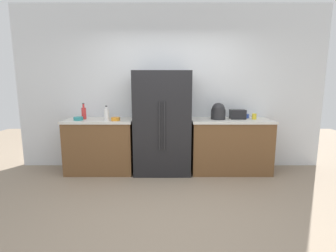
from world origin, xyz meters
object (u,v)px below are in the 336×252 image
(cup_c, at_px, (108,116))
(bowl_b, at_px, (79,119))
(bowl_a, at_px, (116,119))
(refrigerator, at_px, (163,123))
(bottle_b, at_px, (85,113))
(cup_a, at_px, (248,116))
(toaster, at_px, (239,114))
(bottle_a, at_px, (108,115))
(rice_cooker, at_px, (219,112))
(cup_b, at_px, (255,117))

(cup_c, relative_size, bowl_b, 0.64)
(bowl_a, bearing_deg, refrigerator, 8.55)
(bottle_b, height_order, cup_a, bottle_b)
(bowl_a, bearing_deg, toaster, 5.26)
(refrigerator, distance_m, bottle_a, 0.94)
(rice_cooker, distance_m, bowl_b, 2.38)
(toaster, height_order, bottle_b, bottle_b)
(bottle_b, bearing_deg, bowl_b, -111.38)
(toaster, height_order, rice_cooker, rice_cooker)
(rice_cooker, height_order, cup_a, rice_cooker)
(cup_b, height_order, bowl_a, cup_b)
(bottle_a, bearing_deg, rice_cooker, 5.37)
(bottle_a, bearing_deg, cup_b, 4.05)
(bottle_a, xyz_separation_m, bottle_b, (-0.44, 0.20, 0.01))
(refrigerator, xyz_separation_m, bowl_b, (-1.42, -0.08, 0.09))
(bowl_b, bearing_deg, bottle_b, 68.62)
(cup_a, distance_m, bowl_a, 2.32)
(cup_b, bearing_deg, refrigerator, -178.72)
(cup_c, bearing_deg, refrigerator, -9.10)
(cup_a, bearing_deg, bottle_a, -172.01)
(refrigerator, height_order, cup_b, refrigerator)
(cup_b, height_order, bowl_b, cup_b)
(bottle_a, distance_m, cup_b, 2.52)
(rice_cooker, bearing_deg, toaster, 6.66)
(toaster, relative_size, bowl_a, 1.75)
(refrigerator, xyz_separation_m, rice_cooker, (0.96, 0.03, 0.19))
(cup_a, distance_m, cup_b, 0.18)
(bottle_b, bearing_deg, toaster, 0.37)
(bottle_b, bearing_deg, cup_a, 2.81)
(bowl_b, bearing_deg, cup_b, 2.13)
(bowl_a, bearing_deg, cup_b, 3.69)
(toaster, xyz_separation_m, bowl_a, (-2.09, -0.19, -0.05))
(bottle_a, distance_m, cup_a, 2.46)
(cup_a, bearing_deg, bowl_b, -174.62)
(refrigerator, height_order, bottle_a, refrigerator)
(bowl_a, bearing_deg, rice_cooker, 4.98)
(toaster, relative_size, cup_a, 3.33)
(toaster, distance_m, bowl_a, 2.10)
(toaster, bearing_deg, bowl_a, -174.74)
(toaster, height_order, cup_a, toaster)
(bottle_a, bearing_deg, refrigerator, 8.79)
(rice_cooker, relative_size, cup_a, 3.68)
(cup_a, bearing_deg, rice_cooker, -163.37)
(bottle_b, distance_m, cup_c, 0.39)
(refrigerator, relative_size, bowl_b, 11.23)
(refrigerator, relative_size, cup_c, 17.59)
(cup_c, bearing_deg, cup_a, 0.93)
(bottle_a, distance_m, cup_c, 0.31)
(cup_b, height_order, cup_c, same)
(rice_cooker, relative_size, cup_c, 2.88)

